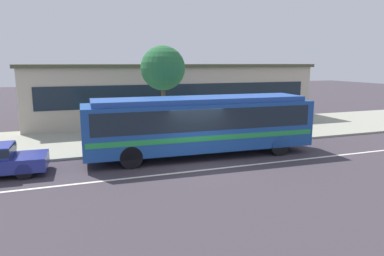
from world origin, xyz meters
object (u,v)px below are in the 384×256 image
object	(u,v)px
transit_bus	(201,122)
street_tree_near_stop	(163,69)
pedestrian_waiting_near_sign	(126,131)
bus_stop_sign	(270,112)

from	to	relation	value
transit_bus	street_tree_near_stop	world-z (taller)	street_tree_near_stop
transit_bus	pedestrian_waiting_near_sign	distance (m)	3.91
bus_stop_sign	street_tree_near_stop	size ratio (longest dim) A/B	0.46
pedestrian_waiting_near_sign	bus_stop_sign	xyz separation A→B (m)	(8.24, -0.31, 0.59)
transit_bus	street_tree_near_stop	distance (m)	4.87
bus_stop_sign	street_tree_near_stop	world-z (taller)	street_tree_near_stop
street_tree_near_stop	bus_stop_sign	bearing A→B (deg)	-22.77
bus_stop_sign	street_tree_near_stop	xyz separation A→B (m)	(-5.71, 2.40, 2.49)
transit_bus	bus_stop_sign	distance (m)	5.22
pedestrian_waiting_near_sign	street_tree_near_stop	size ratio (longest dim) A/B	0.32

